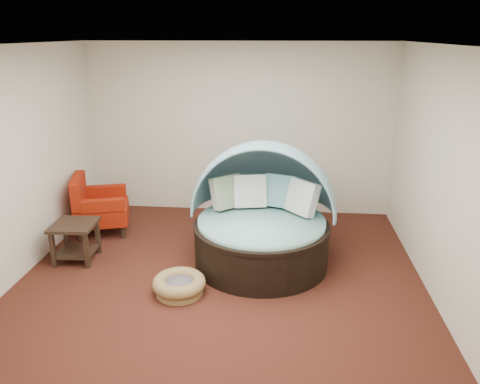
# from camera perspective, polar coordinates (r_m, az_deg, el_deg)

# --- Properties ---
(floor) EXTENTS (5.00, 5.00, 0.00)m
(floor) POSITION_cam_1_polar(r_m,az_deg,el_deg) (5.90, -2.45, -10.83)
(floor) COLOR #421913
(floor) RESTS_ON ground
(wall_back) EXTENTS (5.00, 0.00, 5.00)m
(wall_back) POSITION_cam_1_polar(r_m,az_deg,el_deg) (7.76, -0.09, 7.57)
(wall_back) COLOR beige
(wall_back) RESTS_ON floor
(wall_front) EXTENTS (5.00, 0.00, 5.00)m
(wall_front) POSITION_cam_1_polar(r_m,az_deg,el_deg) (3.08, -9.20, -11.06)
(wall_front) COLOR beige
(wall_front) RESTS_ON floor
(wall_left) EXTENTS (0.00, 5.00, 5.00)m
(wall_left) POSITION_cam_1_polar(r_m,az_deg,el_deg) (6.20, -26.20, 2.70)
(wall_left) COLOR beige
(wall_left) RESTS_ON floor
(wall_right) EXTENTS (0.00, 5.00, 5.00)m
(wall_right) POSITION_cam_1_polar(r_m,az_deg,el_deg) (5.59, 23.66, 1.43)
(wall_right) COLOR beige
(wall_right) RESTS_ON floor
(ceiling) EXTENTS (5.00, 5.00, 0.00)m
(ceiling) POSITION_cam_1_polar(r_m,az_deg,el_deg) (5.13, -2.90, 17.48)
(ceiling) COLOR white
(ceiling) RESTS_ON wall_back
(canopy_daybed) EXTENTS (1.96, 1.86, 1.62)m
(canopy_daybed) POSITION_cam_1_polar(r_m,az_deg,el_deg) (6.10, 2.76, -2.03)
(canopy_daybed) COLOR black
(canopy_daybed) RESTS_ON floor
(pet_basket) EXTENTS (0.68, 0.68, 0.22)m
(pet_basket) POSITION_cam_1_polar(r_m,az_deg,el_deg) (5.65, -7.42, -11.14)
(pet_basket) COLOR olive
(pet_basket) RESTS_ON floor
(red_armchair) EXTENTS (0.96, 0.96, 0.91)m
(red_armchair) POSITION_cam_1_polar(r_m,az_deg,el_deg) (7.43, -16.97, -1.69)
(red_armchair) COLOR black
(red_armchair) RESTS_ON floor
(side_table) EXTENTS (0.58, 0.58, 0.53)m
(side_table) POSITION_cam_1_polar(r_m,az_deg,el_deg) (6.64, -19.44, -5.13)
(side_table) COLOR black
(side_table) RESTS_ON floor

